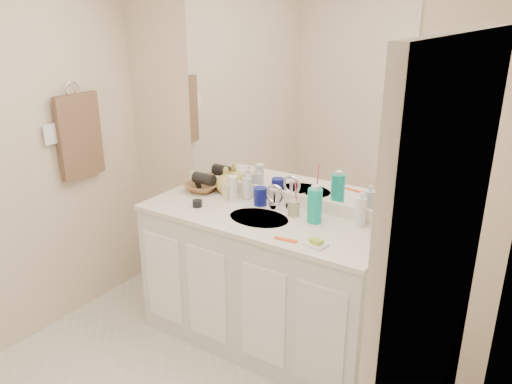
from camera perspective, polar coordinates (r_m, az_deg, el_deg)
The scene contains 26 objects.
wall_back at distance 3.06m, azimuth 3.35°, elevation 4.39°, with size 2.60×0.02×2.40m, color beige.
wall_right at distance 1.52m, azimuth 22.10°, elevation -14.77°, with size 0.02×2.60×2.40m, color beige.
vanity_cabinet at distance 3.15m, azimuth 0.51°, elevation -10.45°, with size 1.50×0.55×0.85m, color silver.
countertop at distance 2.95m, azimuth 0.53°, elevation -3.09°, with size 1.52×0.57×0.03m, color silver.
backsplash at distance 3.14m, azimuth 3.11°, elevation -0.59°, with size 1.52×0.03×0.08m, color white.
sink_basin at distance 2.94m, azimuth 0.32°, elevation -3.16°, with size 0.37×0.37×0.02m, color #B3A79C.
faucet at distance 3.05m, azimuth 2.16°, elevation -0.89°, with size 0.02×0.02×0.11m, color silver.
mirror at distance 2.98m, azimuth 3.43°, elevation 11.04°, with size 1.48×0.01×1.20m, color white.
blue_mug at distance 3.10m, azimuth 0.49°, elevation -0.50°, with size 0.08×0.08×0.11m, color navy.
tan_cup at distance 2.95m, azimuth 4.35°, elevation -1.86°, with size 0.07×0.07×0.09m, color tan.
toothbrush at distance 2.91m, azimuth 4.58°, elevation -0.01°, with size 0.01×0.01×0.18m, color #F03F7E.
mouthwash_bottle at distance 2.86m, azimuth 6.72°, elevation -1.55°, with size 0.08×0.08×0.20m, color #0EAF9A.
clear_pump_bottle at distance 2.85m, azimuth 11.88°, elevation -2.26°, with size 0.06×0.06×0.17m, color silver.
soap_dish at distance 2.61m, azimuth 6.88°, elevation -5.97°, with size 0.11×0.09×0.01m, color white.
green_soap at distance 2.61m, azimuth 6.89°, elevation -5.62°, with size 0.06×0.05×0.02m, color #A4C830.
orange_comb at distance 2.66m, azimuth 3.40°, elevation -5.47°, with size 0.13×0.03×0.01m, color #E94D18.
dark_jar at distance 3.11m, azimuth -6.72°, elevation -1.31°, with size 0.06×0.06×0.04m, color black.
extra_white_bottle at distance 3.14m, azimuth -2.61°, elevation 0.31°, with size 0.05×0.05×0.17m, color white.
soap_bottle_white at distance 3.20m, azimuth -1.03°, elevation 0.92°, with size 0.08×0.08×0.20m, color silver.
soap_bottle_cream at distance 3.21m, azimuth -3.08°, elevation 0.64°, with size 0.07×0.07×0.16m, color beige.
soap_bottle_yellow at distance 3.30m, azimuth -3.44°, elevation 1.37°, with size 0.14×0.14×0.18m, color gold.
wicker_basket at distance 3.37m, azimuth -6.18°, elevation 0.58°, with size 0.23×0.23×0.06m, color brown.
hair_dryer at distance 3.34m, azimuth -5.95°, elevation 1.52°, with size 0.08×0.08×0.15m, color black.
towel_ring at distance 3.44m, azimuth -20.28°, elevation 10.92°, with size 0.11×0.11×0.01m, color silver.
hand_towel at distance 3.48m, azimuth -19.49°, elevation 6.05°, with size 0.04×0.32×0.55m, color #453225.
switch_plate at distance 3.37m, azimuth -22.48°, elevation 6.12°, with size 0.01×0.09×0.13m, color white.
Camera 1 is at (1.47, -1.26, 2.03)m, focal length 35.00 mm.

